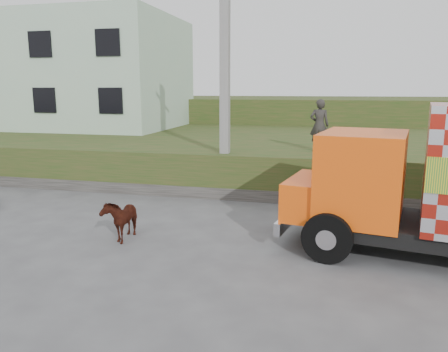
# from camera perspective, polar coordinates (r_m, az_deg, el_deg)

# --- Properties ---
(ground) EXTENTS (120.00, 120.00, 0.00)m
(ground) POSITION_cam_1_polar(r_m,az_deg,el_deg) (10.71, -0.40, -8.71)
(ground) COLOR #474749
(ground) RESTS_ON ground
(embankment) EXTENTS (40.00, 12.00, 1.50)m
(embankment) POSITION_cam_1_polar(r_m,az_deg,el_deg) (20.12, 6.47, 2.98)
(embankment) COLOR #234517
(embankment) RESTS_ON ground
(embankment_far) EXTENTS (40.00, 12.00, 3.00)m
(embankment_far) POSITION_cam_1_polar(r_m,az_deg,el_deg) (31.92, 9.22, 7.38)
(embankment_far) COLOR #234517
(embankment_far) RESTS_ON ground
(retaining_strip) EXTENTS (16.00, 0.50, 0.40)m
(retaining_strip) POSITION_cam_1_polar(r_m,az_deg,el_deg) (15.05, -3.95, -1.98)
(retaining_strip) COLOR #595651
(retaining_strip) RESTS_ON ground
(building) EXTENTS (10.00, 8.00, 6.00)m
(building) POSITION_cam_1_polar(r_m,az_deg,el_deg) (26.43, -17.44, 12.70)
(building) COLOR #ABC5A8
(building) RESTS_ON embankment
(utility_pole) EXTENTS (1.20, 0.30, 8.00)m
(utility_pole) POSITION_cam_1_polar(r_m,az_deg,el_deg) (14.76, 0.12, 12.95)
(utility_pole) COLOR gray
(utility_pole) RESTS_ON ground
(cow) EXTENTS (0.64, 1.28, 1.06)m
(cow) POSITION_cam_1_polar(r_m,az_deg,el_deg) (11.15, -13.29, -5.34)
(cow) COLOR #34140D
(cow) RESTS_ON ground
(pedestrian) EXTENTS (0.67, 0.45, 1.81)m
(pedestrian) POSITION_cam_1_polar(r_m,az_deg,el_deg) (15.74, 12.34, 6.51)
(pedestrian) COLOR #2A2725
(pedestrian) RESTS_ON embankment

